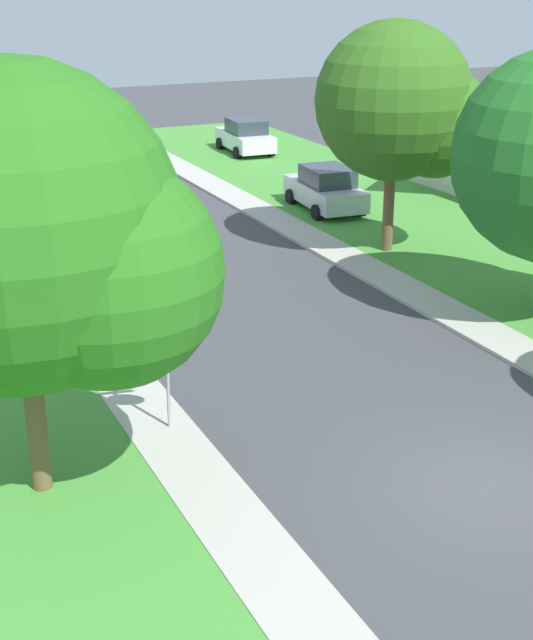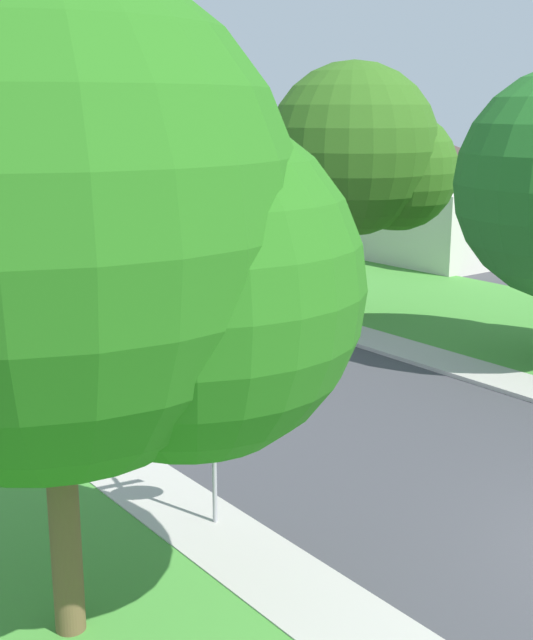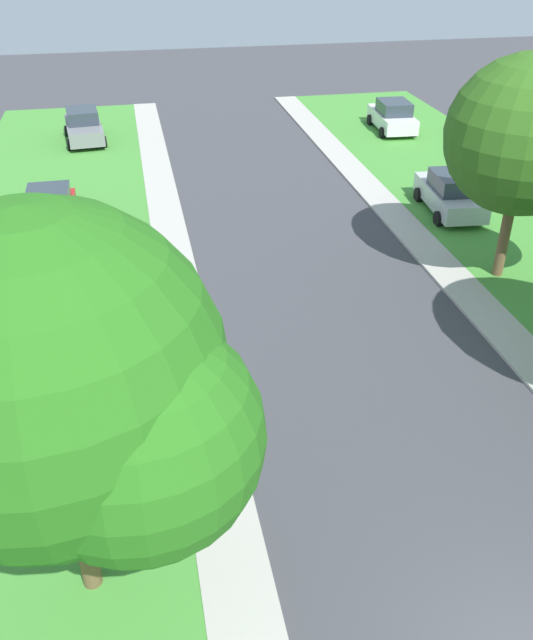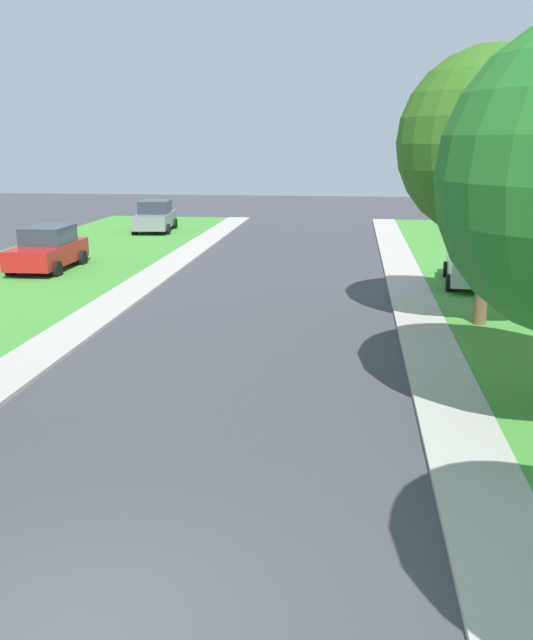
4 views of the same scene
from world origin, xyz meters
name	(u,v)px [view 4 (image 4 of 4)]	position (x,y,z in m)	size (l,w,h in m)	color
ground_plane	(84,632)	(0.00, 0.00, 0.00)	(120.00, 120.00, 0.00)	#424247
sidewalk_east	(426,337)	(4.70, 12.00, 0.05)	(1.40, 56.00, 0.10)	#B7B2A8
sidewalk_west	(81,326)	(-4.70, 12.00, 0.05)	(1.40, 56.00, 0.10)	#B7B2A8
car_red_across_road	(48,249)	(-9.18, 20.21, 0.87)	(2.08, 4.32, 1.76)	red
car_white_driveway_right	(475,224)	(8.95, 31.03, 0.87)	(2.27, 4.42, 1.76)	white
car_silver_far_down_street	(475,262)	(7.04, 19.08, 0.87)	(2.32, 4.44, 1.76)	silver
car_grey_near_corner	(155,217)	(-8.26, 32.44, 0.87)	(2.36, 4.46, 1.76)	gray
tree_sidewalk_far	(505,150)	(6.57, 13.24, 4.78)	(5.39, 5.01, 7.46)	brown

